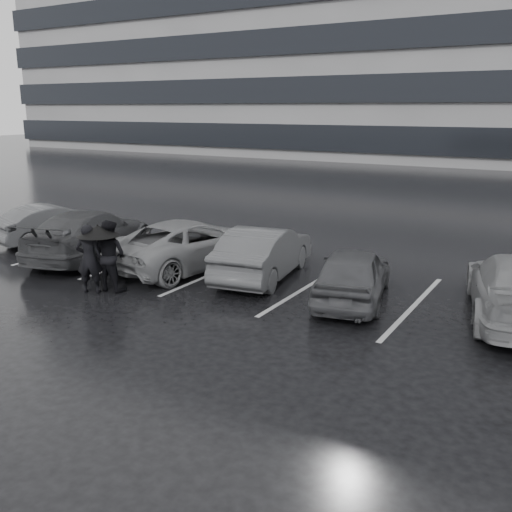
{
  "coord_description": "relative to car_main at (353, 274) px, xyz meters",
  "views": [
    {
      "loc": [
        6.65,
        -10.24,
        4.51
      ],
      "look_at": [
        -0.01,
        1.0,
        1.1
      ],
      "focal_mm": 40.0,
      "sensor_mm": 36.0,
      "label": 1
    }
  ],
  "objects": [
    {
      "name": "pedestrian_right",
      "position": [
        -5.58,
        -2.33,
        0.24
      ],
      "size": [
        0.92,
        0.74,
        1.81
      ],
      "primitive_type": "imported",
      "rotation": [
        0.0,
        0.0,
        3.2
      ],
      "color": "black",
      "rests_on": "ground"
    },
    {
      "name": "car_west_b",
      "position": [
        -5.16,
        0.42,
        0.04
      ],
      "size": [
        3.07,
        5.32,
        1.4
      ],
      "primitive_type": "imported",
      "rotation": [
        0.0,
        0.0,
        2.98
      ],
      "color": "#535356",
      "rests_on": "ground"
    },
    {
      "name": "pedestrian_left",
      "position": [
        -5.87,
        -2.76,
        0.22
      ],
      "size": [
        0.76,
        0.68,
        1.75
      ],
      "primitive_type": "imported",
      "rotation": [
        0.0,
        0.0,
        3.67
      ],
      "color": "black",
      "rests_on": "ground"
    },
    {
      "name": "office_building",
      "position": [
        -24.0,
        45.85,
        13.68
      ],
      "size": [
        61.0,
        26.0,
        29.0
      ],
      "color": "gray",
      "rests_on": "ground"
    },
    {
      "name": "ground",
      "position": [
        -2.0,
        -2.15,
        -0.66
      ],
      "size": [
        160.0,
        160.0,
        0.0
      ],
      "primitive_type": "plane",
      "color": "black",
      "rests_on": "ground"
    },
    {
      "name": "stall_stripes",
      "position": [
        -2.8,
        0.35,
        -0.66
      ],
      "size": [
        19.72,
        5.0,
        0.0
      ],
      "color": "#A5A5A8",
      "rests_on": "ground"
    },
    {
      "name": "car_west_c",
      "position": [
        -8.47,
        -0.25,
        0.08
      ],
      "size": [
        3.22,
        5.44,
        1.48
      ],
      "primitive_type": "imported",
      "rotation": [
        0.0,
        0.0,
        3.38
      ],
      "color": "black",
      "rests_on": "ground"
    },
    {
      "name": "car_west_d",
      "position": [
        -11.15,
        0.62,
        -0.01
      ],
      "size": [
        2.27,
        4.17,
        1.3
      ],
      "primitive_type": "imported",
      "rotation": [
        0.0,
        0.0,
        2.9
      ],
      "color": "#2B2B2E",
      "rests_on": "ground"
    },
    {
      "name": "car_west_a",
      "position": [
        -2.81,
        0.61,
        0.04
      ],
      "size": [
        2.19,
        4.48,
        1.41
      ],
      "primitive_type": "imported",
      "rotation": [
        0.0,
        0.0,
        3.31
      ],
      "color": "#2B2B2E",
      "rests_on": "ground"
    },
    {
      "name": "car_main",
      "position": [
        0.0,
        0.0,
        0.0
      ],
      "size": [
        2.41,
        4.14,
        1.32
      ],
      "primitive_type": "imported",
      "rotation": [
        0.0,
        0.0,
        3.37
      ],
      "color": "black",
      "rests_on": "ground"
    },
    {
      "name": "umbrella",
      "position": [
        -5.67,
        -2.6,
        0.92
      ],
      "size": [
        1.03,
        1.03,
        1.74
      ],
      "color": "black",
      "rests_on": "ground"
    }
  ]
}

